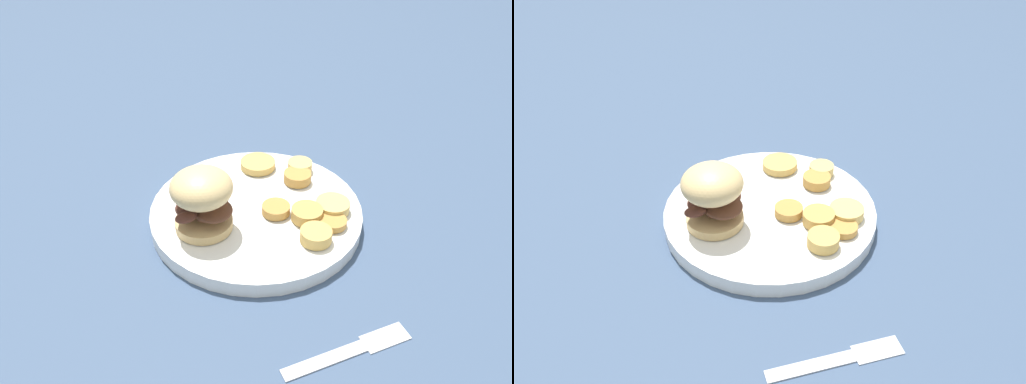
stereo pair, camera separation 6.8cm
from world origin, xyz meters
TOP-DOWN VIEW (x-y plane):
  - ground_plane at (0.00, 0.00)m, footprint 4.00×4.00m
  - dinner_plate at (0.00, 0.00)m, footprint 0.29×0.29m
  - sandwich at (-0.08, -0.01)m, footprint 0.08×0.11m
  - potato_round_0 at (0.04, 0.09)m, footprint 0.05×0.05m
  - potato_round_1 at (0.08, -0.08)m, footprint 0.04×0.04m
  - potato_round_2 at (0.05, -0.05)m, footprint 0.04×0.04m
  - potato_round_3 at (0.08, 0.03)m, footprint 0.04×0.04m
  - potato_round_4 at (0.10, 0.06)m, footprint 0.04×0.04m
  - potato_round_5 at (0.04, -0.09)m, footprint 0.04×0.04m
  - potato_round_6 at (0.02, -0.02)m, footprint 0.04×0.04m
  - potato_round_7 at (0.09, -0.05)m, footprint 0.05×0.05m
  - fork at (0.00, -0.24)m, footprint 0.15×0.02m

SIDE VIEW (x-z plane):
  - ground_plane at x=0.00m, z-range 0.00..0.00m
  - fork at x=0.00m, z-range 0.00..0.00m
  - dinner_plate at x=0.00m, z-range 0.00..0.02m
  - potato_round_1 at x=0.08m, z-range 0.02..0.03m
  - potato_round_0 at x=0.04m, z-range 0.02..0.03m
  - potato_round_6 at x=0.02m, z-range 0.02..0.03m
  - potato_round_7 at x=0.09m, z-range 0.02..0.04m
  - potato_round_3 at x=0.08m, z-range 0.02..0.04m
  - potato_round_4 at x=0.10m, z-range 0.02..0.04m
  - potato_round_5 at x=0.04m, z-range 0.02..0.04m
  - potato_round_2 at x=0.05m, z-range 0.02..0.04m
  - sandwich at x=-0.08m, z-range 0.02..0.11m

